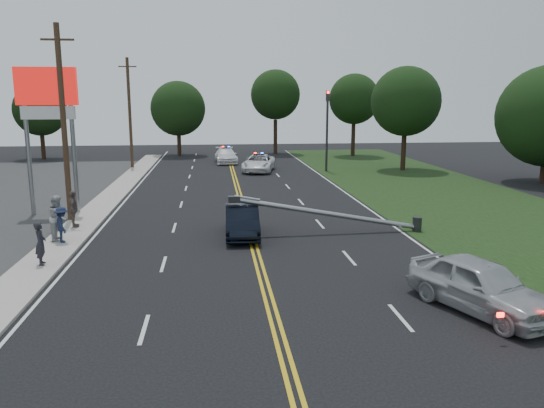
{
  "coord_description": "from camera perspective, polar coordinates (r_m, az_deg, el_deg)",
  "views": [
    {
      "loc": [
        -1.66,
        -16.13,
        6.31
      ],
      "look_at": [
        0.89,
        7.02,
        1.7
      ],
      "focal_mm": 35.0,
      "sensor_mm": 36.0,
      "label": 1
    }
  ],
  "objects": [
    {
      "name": "tree_5",
      "position": [
        61.96,
        -23.69,
        9.25
      ],
      "size": [
        5.46,
        5.46,
        7.95
      ],
      "color": "black",
      "rests_on": "ground"
    },
    {
      "name": "tree_9",
      "position": [
        49.32,
        14.2,
        10.64
      ],
      "size": [
        6.15,
        6.15,
        9.21
      ],
      "color": "black",
      "rests_on": "ground"
    },
    {
      "name": "ground",
      "position": [
        17.4,
        -0.39,
        -10.07
      ],
      "size": [
        120.0,
        120.0,
        0.0
      ],
      "primitive_type": "plane",
      "color": "black",
      "rests_on": "ground"
    },
    {
      "name": "emergency_b",
      "position": [
        53.73,
        -4.97,
        5.2
      ],
      "size": [
        2.32,
        5.16,
        1.47
      ],
      "primitive_type": "imported",
      "rotation": [
        0.0,
        0.0,
        0.05
      ],
      "color": "white",
      "rests_on": "ground"
    },
    {
      "name": "utility_pole_mid",
      "position": [
        29.14,
        -21.5,
        8.02
      ],
      "size": [
        1.6,
        0.28,
        10.0
      ],
      "color": "#382619",
      "rests_on": "ground"
    },
    {
      "name": "tree_7",
      "position": [
        62.53,
        0.37,
        11.67
      ],
      "size": [
        5.71,
        5.71,
        9.71
      ],
      "color": "black",
      "rests_on": "ground"
    },
    {
      "name": "traffic_signal",
      "position": [
        47.23,
        5.95,
        8.58
      ],
      "size": [
        0.28,
        0.41,
        7.05
      ],
      "color": "#2D2D30",
      "rests_on": "ground"
    },
    {
      "name": "bystander_c",
      "position": [
        24.99,
        -21.67,
        -2.08
      ],
      "size": [
        0.94,
        1.17,
        1.59
      ],
      "primitive_type": "imported",
      "rotation": [
        0.0,
        0.0,
        1.97
      ],
      "color": "#18213D",
      "rests_on": "sidewalk"
    },
    {
      "name": "pylon_sign",
      "position": [
        31.4,
        -23.0,
        9.75
      ],
      "size": [
        3.2,
        0.35,
        8.0
      ],
      "color": "gray",
      "rests_on": "ground"
    },
    {
      "name": "grass_verge",
      "position": [
        30.86,
        23.31,
        -1.52
      ],
      "size": [
        12.0,
        80.0,
        0.01
      ],
      "primitive_type": "cube",
      "color": "black",
      "rests_on": "ground"
    },
    {
      "name": "bystander_d",
      "position": [
        27.77,
        -20.57,
        -0.51
      ],
      "size": [
        0.61,
        1.11,
        1.79
      ],
      "primitive_type": "imported",
      "rotation": [
        0.0,
        0.0,
        1.74
      ],
      "color": "#61534D",
      "rests_on": "sidewalk"
    },
    {
      "name": "bystander_a",
      "position": [
        21.94,
        -23.64,
        -3.89
      ],
      "size": [
        0.52,
        0.68,
        1.67
      ],
      "primitive_type": "imported",
      "rotation": [
        0.0,
        0.0,
        1.78
      ],
      "color": "#222229",
      "rests_on": "sidewalk"
    },
    {
      "name": "utility_pole_far",
      "position": [
        50.7,
        -15.05,
        9.43
      ],
      "size": [
        1.6,
        0.28,
        10.0
      ],
      "color": "#382619",
      "rests_on": "ground"
    },
    {
      "name": "tree_6",
      "position": [
        61.35,
        -10.08,
        10.07
      ],
      "size": [
        6.11,
        6.11,
        8.35
      ],
      "color": "black",
      "rests_on": "ground"
    },
    {
      "name": "bystander_b",
      "position": [
        25.48,
        -22.02,
        -1.37
      ],
      "size": [
        0.77,
        0.98,
        2.02
      ],
      "primitive_type": "imported",
      "rotation": [
        0.0,
        0.0,
        1.57
      ],
      "color": "#AAABAF",
      "rests_on": "sidewalk"
    },
    {
      "name": "emergency_a",
      "position": [
        47.2,
        -1.44,
        4.43
      ],
      "size": [
        3.61,
        5.81,
        1.5
      ],
      "primitive_type": "imported",
      "rotation": [
        0.0,
        0.0,
        -0.22
      ],
      "color": "white",
      "rests_on": "ground"
    },
    {
      "name": "sidewalk",
      "position": [
        27.69,
        -20.22,
        -2.55
      ],
      "size": [
        1.8,
        70.0,
        0.12
      ],
      "primitive_type": "cube",
      "color": "#A39E94",
      "rests_on": "ground"
    },
    {
      "name": "waiting_sedan",
      "position": [
        17.3,
        21.54,
        -8.14
      ],
      "size": [
        3.6,
        5.16,
        1.63
      ],
      "primitive_type": "imported",
      "rotation": [
        0.0,
        0.0,
        0.39
      ],
      "color": "#AFB3B8",
      "rests_on": "ground"
    },
    {
      "name": "centerline_yellow",
      "position": [
        26.92,
        -2.59,
        -2.34
      ],
      "size": [
        0.36,
        80.0,
        0.0
      ],
      "primitive_type": "cube",
      "color": "gold",
      "rests_on": "ground"
    },
    {
      "name": "fallen_streetlight",
      "position": [
        25.4,
        7.16,
        -1.14
      ],
      "size": [
        9.36,
        0.44,
        1.91
      ],
      "color": "#2D2D30",
      "rests_on": "ground"
    },
    {
      "name": "tree_8",
      "position": [
        60.79,
        8.84,
        11.08
      ],
      "size": [
        5.58,
        5.58,
        9.14
      ],
      "color": "black",
      "rests_on": "ground"
    },
    {
      "name": "crashed_sedan",
      "position": [
        24.81,
        -3.23,
        -1.84
      ],
      "size": [
        1.64,
        4.42,
        1.44
      ],
      "primitive_type": "imported",
      "rotation": [
        0.0,
        0.0,
        -0.03
      ],
      "color": "black",
      "rests_on": "ground"
    }
  ]
}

